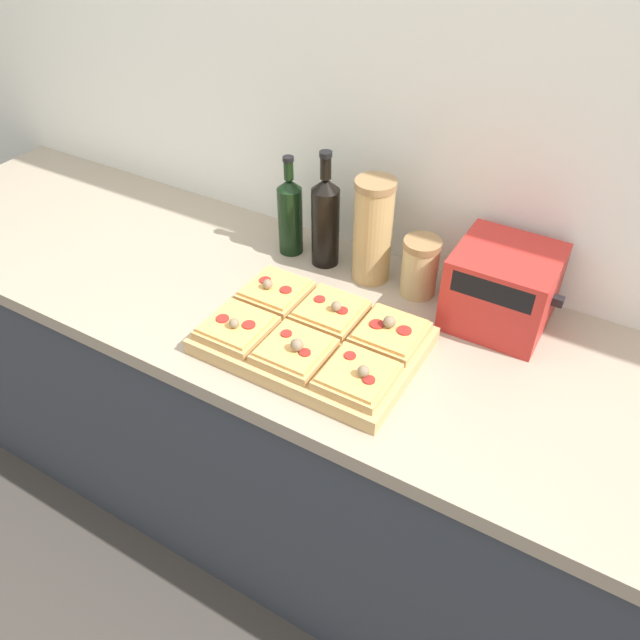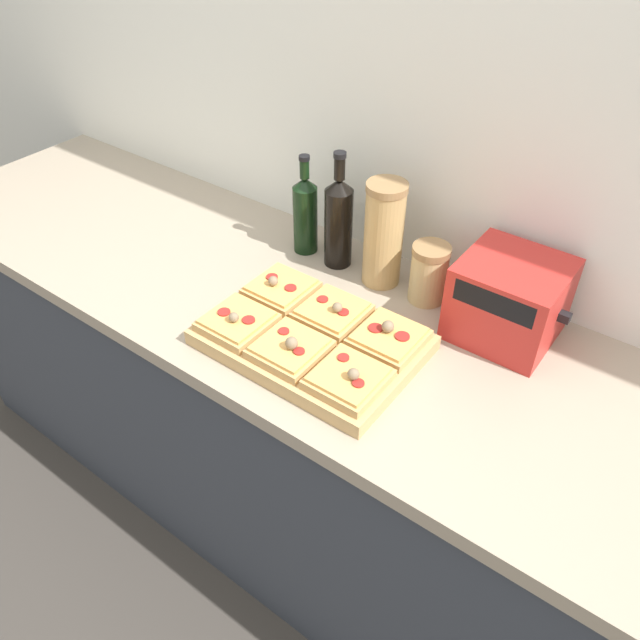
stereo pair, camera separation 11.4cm
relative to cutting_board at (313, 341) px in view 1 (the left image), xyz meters
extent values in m
plane|color=#3D3833|center=(-0.08, -0.21, -0.91)|extent=(12.00, 12.00, 0.00)
cube|color=silver|center=(-0.08, 0.46, 0.34)|extent=(6.00, 0.06, 2.50)
cube|color=#333842|center=(-0.08, 0.11, -0.48)|extent=(2.60, 0.64, 0.85)
cube|color=gray|center=(-0.08, 0.11, -0.04)|extent=(2.63, 0.67, 0.04)
cube|color=tan|center=(0.00, 0.00, 0.00)|extent=(0.47, 0.33, 0.04)
cube|color=tan|center=(-0.15, 0.08, 0.03)|extent=(0.14, 0.14, 0.02)
cube|color=#E5A856|center=(-0.15, 0.08, 0.04)|extent=(0.13, 0.13, 0.01)
cylinder|color=maroon|center=(-0.18, 0.08, 0.05)|extent=(0.03, 0.03, 0.00)
cylinder|color=maroon|center=(-0.12, 0.07, 0.05)|extent=(0.03, 0.03, 0.00)
sphere|color=#7F6B51|center=(-0.16, 0.06, 0.06)|extent=(0.02, 0.02, 0.02)
cube|color=tan|center=(0.00, 0.08, 0.03)|extent=(0.14, 0.14, 0.02)
cube|color=#E5A856|center=(0.00, 0.08, 0.04)|extent=(0.13, 0.13, 0.01)
cylinder|color=maroon|center=(-0.03, 0.08, 0.05)|extent=(0.03, 0.03, 0.00)
cylinder|color=maroon|center=(0.03, 0.07, 0.05)|extent=(0.03, 0.03, 0.00)
sphere|color=#7F6B51|center=(0.02, 0.07, 0.06)|extent=(0.02, 0.02, 0.02)
cube|color=tan|center=(0.15, 0.08, 0.03)|extent=(0.14, 0.14, 0.02)
cube|color=#E5A856|center=(0.15, 0.08, 0.04)|extent=(0.13, 0.13, 0.01)
cylinder|color=maroon|center=(0.12, 0.07, 0.05)|extent=(0.03, 0.03, 0.00)
cylinder|color=maroon|center=(0.18, 0.08, 0.05)|extent=(0.03, 0.03, 0.00)
sphere|color=#7F6B51|center=(0.15, 0.08, 0.06)|extent=(0.03, 0.03, 0.03)
cube|color=tan|center=(-0.15, -0.08, 0.03)|extent=(0.14, 0.14, 0.02)
cube|color=#E5A856|center=(-0.15, -0.08, 0.04)|extent=(0.13, 0.13, 0.01)
cylinder|color=maroon|center=(-0.18, -0.09, 0.05)|extent=(0.03, 0.03, 0.00)
cylinder|color=maroon|center=(-0.12, -0.07, 0.05)|extent=(0.03, 0.03, 0.00)
sphere|color=#7F6B51|center=(-0.14, -0.09, 0.06)|extent=(0.02, 0.02, 0.02)
cube|color=tan|center=(0.00, -0.08, 0.03)|extent=(0.14, 0.14, 0.02)
cube|color=#E5A856|center=(0.00, -0.08, 0.04)|extent=(0.13, 0.13, 0.01)
cylinder|color=maroon|center=(-0.03, -0.06, 0.05)|extent=(0.02, 0.02, 0.00)
cylinder|color=maroon|center=(0.03, -0.09, 0.05)|extent=(0.02, 0.02, 0.00)
sphere|color=#7F6B51|center=(0.01, -0.09, 0.06)|extent=(0.03, 0.03, 0.03)
cube|color=tan|center=(0.15, -0.08, 0.03)|extent=(0.14, 0.14, 0.02)
cube|color=#E5A856|center=(0.15, -0.08, 0.04)|extent=(0.13, 0.13, 0.01)
cylinder|color=maroon|center=(0.12, -0.05, 0.05)|extent=(0.02, 0.02, 0.00)
cylinder|color=maroon|center=(0.18, -0.09, 0.05)|extent=(0.02, 0.02, 0.00)
sphere|color=#7F6B51|center=(0.17, -0.09, 0.06)|extent=(0.02, 0.02, 0.02)
cylinder|color=black|center=(-0.25, 0.31, 0.07)|extent=(0.06, 0.06, 0.19)
cone|color=black|center=(-0.25, 0.31, 0.18)|extent=(0.06, 0.06, 0.03)
cylinder|color=black|center=(-0.25, 0.31, 0.22)|extent=(0.02, 0.02, 0.05)
cylinder|color=black|center=(-0.25, 0.31, 0.25)|extent=(0.03, 0.03, 0.01)
cylinder|color=black|center=(-0.15, 0.31, 0.09)|extent=(0.07, 0.07, 0.21)
cone|color=black|center=(-0.15, 0.31, 0.21)|extent=(0.07, 0.07, 0.03)
cylinder|color=black|center=(-0.15, 0.31, 0.25)|extent=(0.03, 0.03, 0.06)
cylinder|color=black|center=(-0.15, 0.31, 0.29)|extent=(0.03, 0.03, 0.01)
cylinder|color=tan|center=(-0.01, 0.31, 0.11)|extent=(0.10, 0.10, 0.25)
cylinder|color=#937047|center=(-0.01, 0.31, 0.24)|extent=(0.10, 0.10, 0.02)
cylinder|color=tan|center=(0.12, 0.31, 0.05)|extent=(0.09, 0.09, 0.13)
cylinder|color=#937047|center=(0.12, 0.31, 0.12)|extent=(0.09, 0.09, 0.02)
cube|color=red|center=(0.32, 0.30, 0.08)|extent=(0.22, 0.21, 0.19)
cube|color=black|center=(0.32, 0.20, 0.13)|extent=(0.18, 0.01, 0.05)
cube|color=black|center=(0.44, 0.30, 0.09)|extent=(0.02, 0.02, 0.02)
camera|label=1|loc=(0.54, -0.89, 0.92)|focal=35.00mm
camera|label=2|loc=(0.64, -0.83, 0.92)|focal=35.00mm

